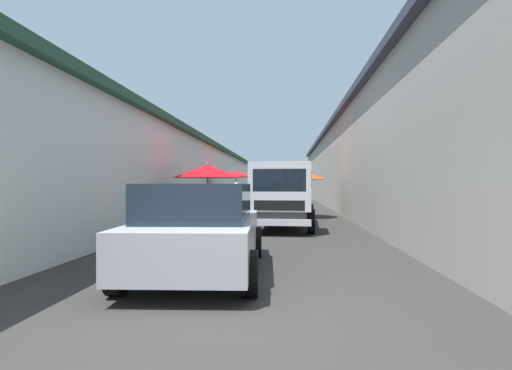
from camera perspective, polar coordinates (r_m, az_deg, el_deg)
ground at (r=17.57m, az=2.04°, el=-4.60°), size 90.00×90.00×0.00m
building_left_whitewash at (r=21.15m, az=-16.32°, el=1.29°), size 49.80×7.50×3.74m
building_right_concrete at (r=20.65m, az=21.48°, el=2.86°), size 49.80×7.50×4.86m
fruit_stall_far_right at (r=16.60m, az=6.56°, el=0.71°), size 2.47×2.47×2.10m
fruit_stall_far_left at (r=12.40m, az=-7.25°, el=0.94°), size 2.28×2.28×2.14m
fruit_stall_mid_lane at (r=20.13m, az=-2.93°, el=1.01°), size 2.56×2.56×2.22m
hatchback_car at (r=6.31m, az=-8.21°, el=-6.31°), size 3.99×2.08×1.45m
delivery_truck at (r=11.94m, az=3.99°, el=-1.82°), size 5.00×2.17×2.08m
vendor_by_crates at (r=15.61m, az=-2.97°, el=-1.98°), size 0.44×0.49×1.53m
plastic_stool at (r=18.05m, az=-6.17°, el=-3.43°), size 0.30×0.30×0.43m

